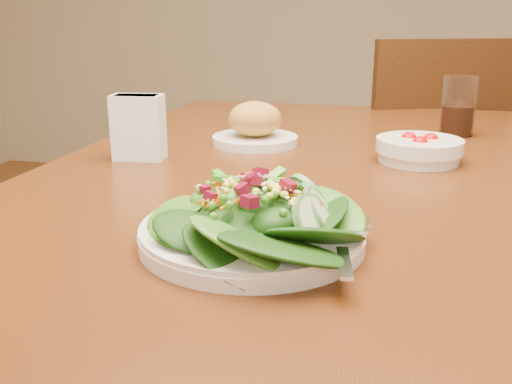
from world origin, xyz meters
TOP-DOWN VIEW (x-y plane):
  - dining_table at (0.00, 0.00)m, footprint 0.90×1.40m
  - chair_far at (0.23, 0.85)m, footprint 0.57×0.57m
  - salad_plate at (-0.00, -0.37)m, footprint 0.26×0.26m
  - bread_plate at (-0.13, 0.14)m, footprint 0.17×0.17m
  - tomato_bowl at (0.19, 0.07)m, footprint 0.15×0.15m
  - drinking_glass at (0.28, 0.33)m, footprint 0.07×0.07m
  - napkin_holder at (-0.30, -0.03)m, footprint 0.09×0.06m

SIDE VIEW (x-z plane):
  - chair_far at x=0.23m, z-range 0.03..0.97m
  - dining_table at x=0.00m, z-range 0.27..1.02m
  - tomato_bowl at x=0.19m, z-range 0.75..0.80m
  - salad_plate at x=0.00m, z-range 0.74..0.81m
  - bread_plate at x=-0.13m, z-range 0.74..0.83m
  - drinking_glass at x=0.28m, z-range 0.74..0.87m
  - napkin_holder at x=-0.30m, z-range 0.75..0.87m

